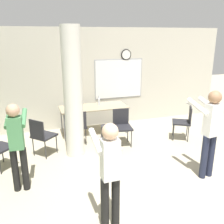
{
  "coord_description": "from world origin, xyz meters",
  "views": [
    {
      "loc": [
        -1.76,
        -1.88,
        2.6
      ],
      "look_at": [
        -0.26,
        2.72,
        1.1
      ],
      "focal_mm": 40.0,
      "sensor_mm": 36.0,
      "label": 1
    }
  ],
  "objects": [
    {
      "name": "person_watching_back",
      "position": [
        -2.08,
        2.23,
        0.92
      ],
      "size": [
        0.37,
        0.59,
        1.56
      ],
      "color": "black",
      "rests_on": "ground_plane"
    },
    {
      "name": "wall_back",
      "position": [
        0.01,
        5.06,
        1.4
      ],
      "size": [
        8.0,
        0.15,
        2.8
      ],
      "color": "beige",
      "rests_on": "ground_plane"
    },
    {
      "name": "chair_mid_room",
      "position": [
        1.86,
        3.27,
        0.51
      ],
      "size": [
        0.6,
        0.6,
        0.87
      ],
      "color": "#232328",
      "rests_on": "ground_plane"
    },
    {
      "name": "person_playing_front",
      "position": [
        -0.89,
        0.9,
        0.91
      ],
      "size": [
        0.35,
        0.61,
        1.55
      ],
      "color": "black",
      "rests_on": "ground_plane"
    },
    {
      "name": "folding_table",
      "position": [
        -0.24,
        4.39,
        0.71
      ],
      "size": [
        1.79,
        0.75,
        0.75
      ],
      "color": "tan",
      "rests_on": "ground_plane"
    },
    {
      "name": "person_playing_side",
      "position": [
        1.24,
        1.6,
        0.99
      ],
      "size": [
        0.42,
        0.64,
        1.68
      ],
      "color": "#1E2338",
      "rests_on": "ground_plane"
    },
    {
      "name": "bottle_on_table",
      "position": [
        -0.06,
        4.49,
        0.86
      ],
      "size": [
        0.07,
        0.07,
        0.27
      ],
      "color": "silver",
      "rests_on": "folding_table"
    },
    {
      "name": "chair_near_pillar",
      "position": [
        -1.66,
        3.42,
        0.51
      ],
      "size": [
        0.62,
        0.62,
        0.87
      ],
      "color": "#232328",
      "rests_on": "ground_plane"
    },
    {
      "name": "chair_table_front",
      "position": [
        0.24,
        3.47,
        0.51
      ],
      "size": [
        0.49,
        0.49,
        0.87
      ],
      "color": "#232328",
      "rests_on": "ground_plane"
    },
    {
      "name": "chair_table_left",
      "position": [
        -0.81,
        3.77,
        0.51
      ],
      "size": [
        0.45,
        0.45,
        0.87
      ],
      "color": "#232328",
      "rests_on": "ground_plane"
    },
    {
      "name": "waste_bin",
      "position": [
        -0.06,
        3.85,
        0.19
      ],
      "size": [
        0.26,
        0.26,
        0.38
      ],
      "color": "#38383D",
      "rests_on": "ground_plane"
    },
    {
      "name": "support_pillar",
      "position": [
        -0.95,
        3.27,
        1.4
      ],
      "size": [
        0.4,
        0.4,
        2.8
      ],
      "color": "silver",
      "rests_on": "ground_plane"
    }
  ]
}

